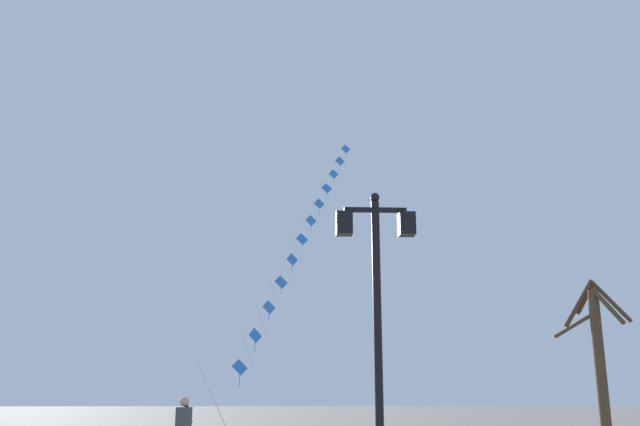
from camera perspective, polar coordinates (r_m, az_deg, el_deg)
twin_lantern_lamp_post at (r=11.76m, az=4.72°, el=-5.91°), size 1.37×0.28×5.20m
kite_train at (r=26.05m, az=-1.56°, el=-2.32°), size 5.21×13.99×13.63m
bare_tree at (r=18.88m, az=22.14°, el=-11.43°), size 1.82×1.96×4.63m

